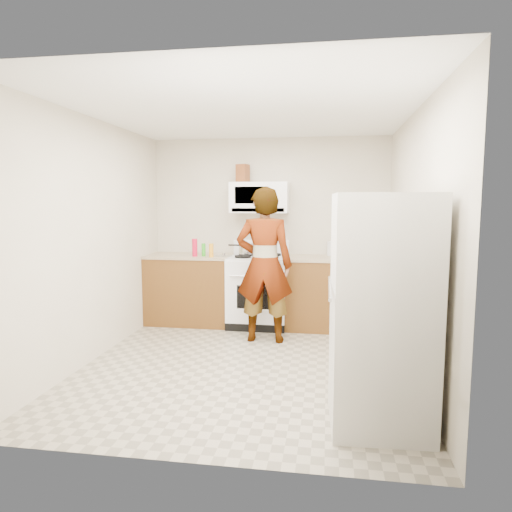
% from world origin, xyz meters
% --- Properties ---
extents(floor, '(3.60, 3.60, 0.00)m').
position_xyz_m(floor, '(0.00, 0.00, 0.00)').
color(floor, gray).
rests_on(floor, ground).
extents(back_wall, '(3.20, 0.02, 2.50)m').
position_xyz_m(back_wall, '(0.00, 1.79, 1.25)').
color(back_wall, beige).
rests_on(back_wall, floor).
extents(right_wall, '(0.02, 3.60, 2.50)m').
position_xyz_m(right_wall, '(1.59, 0.00, 1.25)').
color(right_wall, beige).
rests_on(right_wall, floor).
extents(cabinet_left, '(1.12, 0.62, 0.90)m').
position_xyz_m(cabinet_left, '(-1.04, 1.49, 0.45)').
color(cabinet_left, brown).
rests_on(cabinet_left, floor).
extents(counter_left, '(1.14, 0.64, 0.03)m').
position_xyz_m(counter_left, '(-1.04, 1.49, 0.92)').
color(counter_left, tan).
rests_on(counter_left, cabinet_left).
extents(cabinet_right, '(0.80, 0.62, 0.90)m').
position_xyz_m(cabinet_right, '(0.68, 1.49, 0.45)').
color(cabinet_right, brown).
rests_on(cabinet_right, floor).
extents(counter_right, '(0.82, 0.64, 0.03)m').
position_xyz_m(counter_right, '(0.68, 1.49, 0.92)').
color(counter_right, tan).
rests_on(counter_right, cabinet_right).
extents(gas_range, '(0.76, 0.65, 1.13)m').
position_xyz_m(gas_range, '(-0.10, 1.48, 0.49)').
color(gas_range, white).
rests_on(gas_range, floor).
extents(microwave, '(0.76, 0.38, 0.40)m').
position_xyz_m(microwave, '(-0.10, 1.61, 1.70)').
color(microwave, white).
rests_on(microwave, back_wall).
extents(person, '(0.67, 0.45, 1.82)m').
position_xyz_m(person, '(0.07, 0.82, 0.91)').
color(person, tan).
rests_on(person, floor).
extents(fridge, '(0.73, 0.73, 1.70)m').
position_xyz_m(fridge, '(1.19, -1.09, 0.85)').
color(fridge, '#BABAB5').
rests_on(fridge, floor).
extents(kettle, '(0.17, 0.17, 0.18)m').
position_xyz_m(kettle, '(0.87, 1.69, 1.03)').
color(kettle, silver).
rests_on(kettle, counter_right).
extents(jug, '(0.18, 0.18, 0.24)m').
position_xyz_m(jug, '(-0.34, 1.66, 2.02)').
color(jug, brown).
rests_on(jug, microwave).
extents(saucepan, '(0.26, 0.26, 0.13)m').
position_xyz_m(saucepan, '(-0.26, 1.59, 1.02)').
color(saucepan, silver).
rests_on(saucepan, gas_range).
extents(tray, '(0.28, 0.21, 0.05)m').
position_xyz_m(tray, '(0.02, 1.34, 0.96)').
color(tray, silver).
rests_on(tray, gas_range).
extents(bottle_spray, '(0.08, 0.08, 0.23)m').
position_xyz_m(bottle_spray, '(-0.91, 1.31, 1.05)').
color(bottle_spray, red).
rests_on(bottle_spray, counter_left).
extents(bottle_hot_sauce, '(0.06, 0.06, 0.18)m').
position_xyz_m(bottle_hot_sauce, '(-0.68, 1.27, 1.02)').
color(bottle_hot_sauce, orange).
rests_on(bottle_hot_sauce, counter_left).
extents(bottle_green_cap, '(0.07, 0.07, 0.17)m').
position_xyz_m(bottle_green_cap, '(-0.81, 1.36, 1.02)').
color(bottle_green_cap, '#279C1C').
rests_on(bottle_green_cap, counter_left).
extents(pot_lid, '(0.26, 0.26, 0.01)m').
position_xyz_m(pot_lid, '(-0.54, 1.40, 0.94)').
color(pot_lid, silver).
rests_on(pot_lid, counter_left).
extents(broom, '(0.21, 0.16, 1.13)m').
position_xyz_m(broom, '(1.53, 0.85, 0.57)').
color(broom, silver).
rests_on(broom, floor).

